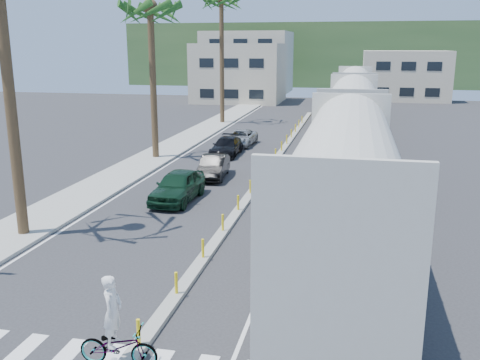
# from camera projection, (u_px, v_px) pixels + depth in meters

# --- Properties ---
(ground) EXTENTS (140.00, 140.00, 0.00)m
(ground) POSITION_uv_depth(u_px,v_px,m) (153.00, 330.00, 14.82)
(ground) COLOR #28282B
(ground) RESTS_ON ground
(sidewalk) EXTENTS (3.00, 90.00, 0.15)m
(sidewalk) POSITION_uv_depth(u_px,v_px,m) (168.00, 150.00, 40.25)
(sidewalk) COLOR gray
(sidewalk) RESTS_ON ground
(rails) EXTENTS (1.56, 100.00, 0.06)m
(rails) POSITION_uv_depth(u_px,v_px,m) (351.00, 150.00, 40.34)
(rails) COLOR black
(rails) RESTS_ON ground
(median) EXTENTS (0.45, 60.00, 0.85)m
(median) POSITION_uv_depth(u_px,v_px,m) (268.00, 169.00, 33.73)
(median) COLOR gray
(median) RESTS_ON ground
(lane_markings) EXTENTS (9.42, 90.00, 0.01)m
(lane_markings) POSITION_uv_depth(u_px,v_px,m) (250.00, 154.00, 38.97)
(lane_markings) COLOR silver
(lane_markings) RESTS_ON ground
(freight_train) EXTENTS (3.00, 60.94, 5.85)m
(freight_train) POSITION_uv_depth(u_px,v_px,m) (352.00, 120.00, 35.23)
(freight_train) COLOR beige
(freight_train) RESTS_ON ground
(buildings) EXTENTS (38.00, 27.00, 10.00)m
(buildings) POSITION_uv_depth(u_px,v_px,m) (281.00, 68.00, 83.01)
(buildings) COLOR #BFB198
(buildings) RESTS_ON ground
(hillside) EXTENTS (80.00, 20.00, 12.00)m
(hillside) POSITION_uv_depth(u_px,v_px,m) (332.00, 54.00, 108.18)
(hillside) COLOR #385628
(hillside) RESTS_ON ground
(car_lead) EXTENTS (2.15, 4.70, 1.56)m
(car_lead) POSITION_uv_depth(u_px,v_px,m) (178.00, 186.00, 26.97)
(car_lead) COLOR black
(car_lead) RESTS_ON ground
(car_second) EXTENTS (2.14, 4.31, 1.34)m
(car_second) POSITION_uv_depth(u_px,v_px,m) (214.00, 167.00, 31.79)
(car_second) COLOR black
(car_second) RESTS_ON ground
(car_third) EXTENTS (1.97, 4.54, 1.30)m
(car_third) POSITION_uv_depth(u_px,v_px,m) (227.00, 147.00, 38.31)
(car_third) COLOR black
(car_third) RESTS_ON ground
(car_rear) EXTENTS (2.39, 4.57, 1.22)m
(car_rear) POSITION_uv_depth(u_px,v_px,m) (240.00, 138.00, 42.17)
(car_rear) COLOR #A5A8AA
(car_rear) RESTS_ON ground
(cyclist) EXTENTS (0.89, 2.05, 2.37)m
(cyclist) POSITION_uv_depth(u_px,v_px,m) (117.00, 337.00, 13.00)
(cyclist) COLOR #9EA0A5
(cyclist) RESTS_ON ground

